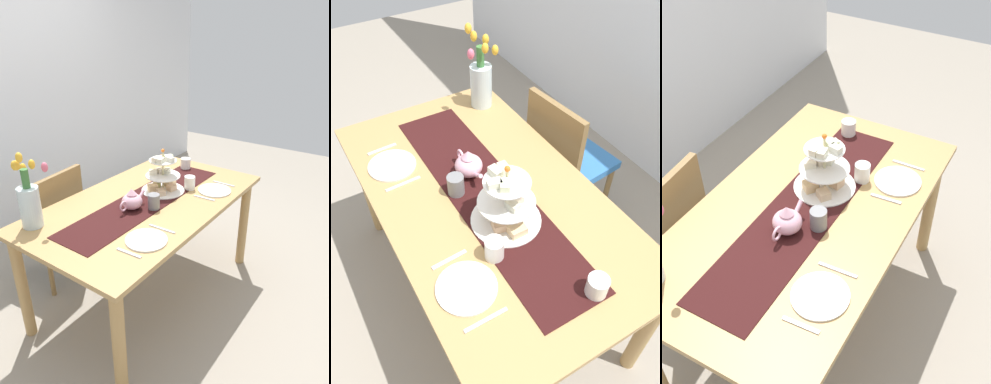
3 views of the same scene
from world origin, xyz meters
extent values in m
plane|color=gray|center=(0.00, 0.00, 0.00)|extent=(8.00, 8.00, 0.00)
cube|color=tan|center=(0.00, 0.00, 0.76)|extent=(1.64, 0.93, 0.03)
cylinder|color=tan|center=(0.75, -0.39, 0.37)|extent=(0.07, 0.07, 0.74)
cylinder|color=tan|center=(0.75, 0.39, 0.37)|extent=(0.07, 0.07, 0.74)
cylinder|color=olive|center=(-0.07, 0.60, 0.21)|extent=(0.04, 0.04, 0.41)
cylinder|color=olive|center=(-0.43, 0.56, 0.21)|extent=(0.04, 0.04, 0.41)
cube|color=olive|center=(-0.25, 0.57, 0.69)|extent=(0.42, 0.08, 0.45)
cube|color=black|center=(0.00, 0.01, 0.77)|extent=(1.36, 0.32, 0.00)
cylinder|color=beige|center=(0.18, 0.00, 0.92)|extent=(0.01, 0.01, 0.28)
cylinder|color=white|center=(0.18, 0.00, 0.78)|extent=(0.30, 0.30, 0.01)
cylinder|color=white|center=(0.18, 0.00, 0.89)|extent=(0.24, 0.24, 0.01)
cylinder|color=white|center=(0.18, 0.00, 1.00)|extent=(0.19, 0.19, 0.01)
cube|color=beige|center=(0.27, 0.00, 0.80)|extent=(0.06, 0.07, 0.04)
cube|color=#DBD484|center=(0.20, 0.06, 0.80)|extent=(0.07, 0.07, 0.04)
cube|color=beige|center=(0.12, 0.04, 0.80)|extent=(0.09, 0.09, 0.04)
cube|color=beige|center=(0.10, -0.04, 0.80)|extent=(0.08, 0.08, 0.04)
cube|color=beige|center=(0.21, -0.05, 0.80)|extent=(0.07, 0.06, 0.04)
cube|color=beige|center=(0.23, 0.00, 0.91)|extent=(0.06, 0.05, 0.03)
cube|color=beige|center=(0.20, 0.04, 0.91)|extent=(0.06, 0.07, 0.03)
cube|color=#F1E3BF|center=(0.16, 0.06, 0.91)|extent=(0.06, 0.07, 0.03)
cube|color=#F3E8C6|center=(0.13, 0.02, 1.02)|extent=(0.06, 0.04, 0.03)
cube|color=beige|center=(0.13, -0.02, 1.02)|extent=(0.06, 0.04, 0.03)
cube|color=silver|center=(0.18, -0.06, 1.02)|extent=(0.05, 0.06, 0.03)
cube|color=beige|center=(0.21, -0.03, 1.02)|extent=(0.07, 0.06, 0.03)
sphere|color=orange|center=(0.18, 0.00, 1.07)|extent=(0.02, 0.02, 0.02)
ellipsoid|color=#E5A8BC|center=(-0.15, 0.00, 0.83)|extent=(0.13, 0.13, 0.10)
cone|color=#E5A8BC|center=(-0.15, 0.00, 0.89)|extent=(0.06, 0.06, 0.04)
cylinder|color=#E5A8BC|center=(-0.06, 0.00, 0.84)|extent=(0.07, 0.02, 0.06)
torus|color=#E5A8BC|center=(-0.23, 0.00, 0.83)|extent=(0.07, 0.01, 0.07)
cylinder|color=white|center=(0.64, 0.10, 0.81)|extent=(0.08, 0.08, 0.08)
cylinder|color=white|center=(-0.39, -0.30, 0.78)|extent=(0.23, 0.23, 0.01)
cube|color=silver|center=(-0.53, -0.30, 0.77)|extent=(0.02, 0.15, 0.01)
cube|color=silver|center=(-0.24, -0.30, 0.77)|extent=(0.02, 0.17, 0.01)
cylinder|color=white|center=(0.39, -0.30, 0.78)|extent=(0.23, 0.23, 0.01)
cube|color=silver|center=(0.24, -0.30, 0.77)|extent=(0.03, 0.15, 0.01)
cube|color=silver|center=(0.53, -0.30, 0.77)|extent=(0.01, 0.17, 0.01)
cylinder|color=slate|center=(-0.07, -0.11, 0.82)|extent=(0.08, 0.08, 0.09)
cylinder|color=white|center=(0.32, -0.14, 0.82)|extent=(0.08, 0.08, 0.09)
camera|label=1|loc=(-1.66, -1.31, 1.82)|focal=33.37mm
camera|label=2|loc=(1.11, -0.60, 2.07)|focal=37.61mm
camera|label=3|loc=(-1.35, -0.85, 2.27)|focal=44.71mm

